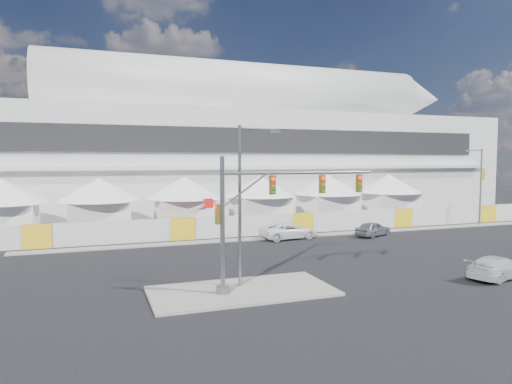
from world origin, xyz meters
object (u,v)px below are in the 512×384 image
object	(u,v)px
pickup_curb	(289,231)
boom_lift	(171,224)
lot_car_b	(459,212)
streetlight_median	(244,194)
pickup_near	(498,267)
streetlight_curb	(479,181)
traffic_mast	(258,216)
sedan_silver	(373,229)

from	to	relation	value
pickup_curb	boom_lift	xyz separation A→B (m)	(-9.65, 6.94, 0.15)
lot_car_b	streetlight_median	distance (m)	41.04
boom_lift	pickup_near	bearing A→B (deg)	-58.05
streetlight_median	boom_lift	bearing A→B (deg)	91.97
lot_car_b	streetlight_curb	size ratio (longest dim) A/B	0.55
pickup_curb	traffic_mast	world-z (taller)	traffic_mast
streetlight_median	streetlight_curb	xyz separation A→B (m)	(32.14, 14.67, -0.40)
traffic_mast	boom_lift	distance (m)	22.34
streetlight_median	boom_lift	size ratio (longest dim) A/B	1.39
lot_car_b	traffic_mast	size ratio (longest dim) A/B	0.50
pickup_near	boom_lift	world-z (taller)	boom_lift
sedan_silver	boom_lift	bearing A→B (deg)	41.93
pickup_near	lot_car_b	xyz separation A→B (m)	(19.92, 23.99, 0.11)
sedan_silver	lot_car_b	distance (m)	19.83
traffic_mast	boom_lift	xyz separation A→B (m)	(-1.13, 22.06, -3.30)
sedan_silver	boom_lift	distance (m)	19.65
streetlight_median	streetlight_curb	distance (m)	35.33
traffic_mast	pickup_near	bearing A→B (deg)	-8.33
sedan_silver	pickup_curb	xyz separation A→B (m)	(-8.14, 1.41, 0.04)
sedan_silver	streetlight_curb	xyz separation A→B (m)	(15.07, 2.11, 4.24)
pickup_curb	streetlight_curb	xyz separation A→B (m)	(23.22, 0.70, 4.20)
pickup_near	boom_lift	xyz separation A→B (m)	(-15.97, 24.24, 0.20)
streetlight_median	sedan_silver	bearing A→B (deg)	36.34
streetlight_median	boom_lift	xyz separation A→B (m)	(-0.72, 20.90, -4.45)
sedan_silver	traffic_mast	world-z (taller)	traffic_mast
pickup_curb	streetlight_curb	size ratio (longest dim) A/B	0.63
pickup_near	streetlight_median	bearing A→B (deg)	62.97
traffic_mast	lot_car_b	bearing A→B (deg)	32.11
pickup_near	traffic_mast	distance (m)	15.41
pickup_curb	pickup_near	xyz separation A→B (m)	(6.33, -17.30, -0.05)
pickup_curb	pickup_near	bearing A→B (deg)	-166.78
lot_car_b	streetlight_curb	xyz separation A→B (m)	(-3.03, -5.98, 4.14)
lot_car_b	boom_lift	size ratio (longest dim) A/B	0.72
sedan_silver	lot_car_b	bearing A→B (deg)	-88.86
sedan_silver	streetlight_median	world-z (taller)	streetlight_median
pickup_curb	traffic_mast	bearing A→B (deg)	143.74
pickup_near	traffic_mast	bearing A→B (deg)	66.98
lot_car_b	streetlight_median	size ratio (longest dim) A/B	0.52
traffic_mast	boom_lift	world-z (taller)	traffic_mast
streetlight_median	boom_lift	distance (m)	21.38
pickup_curb	boom_lift	size ratio (longest dim) A/B	0.82
pickup_near	boom_lift	bearing A→B (deg)	18.70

